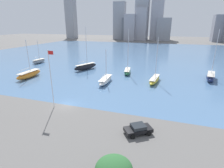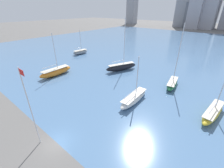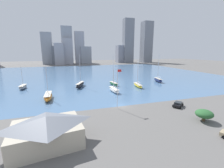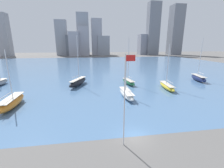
{
  "view_description": "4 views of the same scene",
  "coord_description": "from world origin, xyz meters",
  "px_view_note": "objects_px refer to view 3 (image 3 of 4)",
  "views": [
    {
      "loc": [
        19.76,
        -29.35,
        16.35
      ],
      "look_at": [
        7.45,
        8.58,
        2.76
      ],
      "focal_mm": 28.0,
      "sensor_mm": 36.0,
      "label": 1
    },
    {
      "loc": [
        16.25,
        -7.03,
        17.74
      ],
      "look_at": [
        -1.7,
        14.79,
        3.47
      ],
      "focal_mm": 24.0,
      "sensor_mm": 36.0,
      "label": 2
    },
    {
      "loc": [
        -16.05,
        -41.14,
        16.7
      ],
      "look_at": [
        -0.68,
        8.3,
        5.38
      ],
      "focal_mm": 24.0,
      "sensor_mm": 36.0,
      "label": 3
    },
    {
      "loc": [
        -6.18,
        -18.17,
        12.82
      ],
      "look_at": [
        -0.74,
        17.49,
        3.31
      ],
      "focal_mm": 24.0,
      "sensor_mm": 36.0,
      "label": 4
    }
  ],
  "objects_px": {
    "sailboat_orange": "(48,96)",
    "parked_sedan_black": "(178,104)",
    "flag_pole": "(118,88)",
    "sailboat_green": "(114,83)",
    "sailboat_gray": "(23,87)",
    "sailboat_white": "(114,90)",
    "sailboat_yellow": "(138,85)",
    "boat_shed": "(47,130)",
    "sailboat_black": "(80,85)",
    "sailboat_navy": "(158,80)"
  },
  "relations": [
    {
      "from": "sailboat_yellow",
      "to": "sailboat_white",
      "type": "height_order",
      "value": "sailboat_yellow"
    },
    {
      "from": "sailboat_black",
      "to": "sailboat_gray",
      "type": "bearing_deg",
      "value": -165.92
    },
    {
      "from": "flag_pole",
      "to": "parked_sedan_black",
      "type": "relative_size",
      "value": 2.5
    },
    {
      "from": "flag_pole",
      "to": "sailboat_green",
      "type": "distance_m",
      "value": 31.9
    },
    {
      "from": "sailboat_yellow",
      "to": "flag_pole",
      "type": "bearing_deg",
      "value": -121.89
    },
    {
      "from": "sailboat_green",
      "to": "sailboat_gray",
      "type": "height_order",
      "value": "sailboat_green"
    },
    {
      "from": "flag_pole",
      "to": "sailboat_navy",
      "type": "height_order",
      "value": "sailboat_navy"
    },
    {
      "from": "flag_pole",
      "to": "sailboat_black",
      "type": "xyz_separation_m",
      "value": [
        -7.91,
        31.02,
        -5.21
      ]
    },
    {
      "from": "boat_shed",
      "to": "parked_sedan_black",
      "type": "distance_m",
      "value": 37.39
    },
    {
      "from": "sailboat_white",
      "to": "parked_sedan_black",
      "type": "height_order",
      "value": "sailboat_white"
    },
    {
      "from": "sailboat_orange",
      "to": "sailboat_black",
      "type": "distance_m",
      "value": 19.96
    },
    {
      "from": "sailboat_black",
      "to": "sailboat_navy",
      "type": "distance_m",
      "value": 42.84
    },
    {
      "from": "sailboat_green",
      "to": "sailboat_orange",
      "type": "bearing_deg",
      "value": -162.76
    },
    {
      "from": "sailboat_orange",
      "to": "parked_sedan_black",
      "type": "xyz_separation_m",
      "value": [
        38.95,
        -19.62,
        -0.31
      ]
    },
    {
      "from": "sailboat_white",
      "to": "sailboat_black",
      "type": "distance_m",
      "value": 18.16
    },
    {
      "from": "boat_shed",
      "to": "sailboat_gray",
      "type": "bearing_deg",
      "value": 100.04
    },
    {
      "from": "flag_pole",
      "to": "sailboat_green",
      "type": "relative_size",
      "value": 0.79
    },
    {
      "from": "sailboat_yellow",
      "to": "sailboat_green",
      "type": "xyz_separation_m",
      "value": [
        -9.91,
        6.94,
        0.04
      ]
    },
    {
      "from": "sailboat_green",
      "to": "sailboat_black",
      "type": "height_order",
      "value": "sailboat_black"
    },
    {
      "from": "boat_shed",
      "to": "sailboat_green",
      "type": "bearing_deg",
      "value": 50.8
    },
    {
      "from": "sailboat_gray",
      "to": "flag_pole",
      "type": "bearing_deg",
      "value": -42.02
    },
    {
      "from": "sailboat_yellow",
      "to": "sailboat_gray",
      "type": "relative_size",
      "value": 1.31
    },
    {
      "from": "sailboat_navy",
      "to": "sailboat_black",
      "type": "bearing_deg",
      "value": -168.02
    },
    {
      "from": "flag_pole",
      "to": "parked_sedan_black",
      "type": "distance_m",
      "value": 19.65
    },
    {
      "from": "sailboat_navy",
      "to": "sailboat_green",
      "type": "bearing_deg",
      "value": -166.26
    },
    {
      "from": "sailboat_yellow",
      "to": "sailboat_navy",
      "type": "height_order",
      "value": "sailboat_navy"
    },
    {
      "from": "sailboat_white",
      "to": "sailboat_gray",
      "type": "bearing_deg",
      "value": 153.53
    },
    {
      "from": "boat_shed",
      "to": "sailboat_green",
      "type": "xyz_separation_m",
      "value": [
        26.54,
        42.9,
        -1.8
      ]
    },
    {
      "from": "sailboat_green",
      "to": "sailboat_gray",
      "type": "xyz_separation_m",
      "value": [
        -41.65,
        5.05,
        0.02
      ]
    },
    {
      "from": "flag_pole",
      "to": "sailboat_gray",
      "type": "xyz_separation_m",
      "value": [
        -33.04,
        35.28,
        -5.47
      ]
    },
    {
      "from": "flag_pole",
      "to": "sailboat_green",
      "type": "bearing_deg",
      "value": 74.1
    },
    {
      "from": "sailboat_orange",
      "to": "sailboat_black",
      "type": "xyz_separation_m",
      "value": [
        12.64,
        15.44,
        0.09
      ]
    },
    {
      "from": "sailboat_orange",
      "to": "parked_sedan_black",
      "type": "bearing_deg",
      "value": -27.08
    },
    {
      "from": "sailboat_yellow",
      "to": "boat_shed",
      "type": "bearing_deg",
      "value": -128.78
    },
    {
      "from": "sailboat_gray",
      "to": "sailboat_orange",
      "type": "xyz_separation_m",
      "value": [
        12.49,
        -19.7,
        0.17
      ]
    },
    {
      "from": "sailboat_white",
      "to": "sailboat_black",
      "type": "xyz_separation_m",
      "value": [
        -12.76,
        12.92,
        0.32
      ]
    },
    {
      "from": "sailboat_white",
      "to": "flag_pole",
      "type": "bearing_deg",
      "value": -107.07
    },
    {
      "from": "sailboat_green",
      "to": "sailboat_navy",
      "type": "distance_m",
      "value": 26.33
    },
    {
      "from": "sailboat_black",
      "to": "parked_sedan_black",
      "type": "bearing_deg",
      "value": -29.43
    },
    {
      "from": "sailboat_white",
      "to": "parked_sedan_black",
      "type": "bearing_deg",
      "value": -60.61
    },
    {
      "from": "parked_sedan_black",
      "to": "flag_pole",
      "type": "bearing_deg",
      "value": -137.0
    },
    {
      "from": "sailboat_navy",
      "to": "parked_sedan_black",
      "type": "relative_size",
      "value": 3.2
    },
    {
      "from": "flag_pole",
      "to": "sailboat_black",
      "type": "relative_size",
      "value": 0.76
    },
    {
      "from": "boat_shed",
      "to": "parked_sedan_black",
      "type": "xyz_separation_m",
      "value": [
        36.33,
        8.64,
        -1.93
      ]
    },
    {
      "from": "sailboat_orange",
      "to": "flag_pole",
      "type": "bearing_deg",
      "value": -37.51
    },
    {
      "from": "sailboat_green",
      "to": "sailboat_navy",
      "type": "xyz_separation_m",
      "value": [
        26.32,
        0.83,
        0.19
      ]
    },
    {
      "from": "sailboat_gray",
      "to": "sailboat_white",
      "type": "bearing_deg",
      "value": -19.53
    },
    {
      "from": "flag_pole",
      "to": "sailboat_white",
      "type": "relative_size",
      "value": 1.21
    },
    {
      "from": "boat_shed",
      "to": "parked_sedan_black",
      "type": "relative_size",
      "value": 2.71
    },
    {
      "from": "sailboat_gray",
      "to": "sailboat_orange",
      "type": "distance_m",
      "value": 23.32
    }
  ]
}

